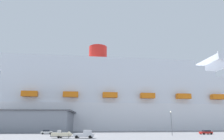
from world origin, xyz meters
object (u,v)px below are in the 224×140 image
object	(u,v)px
pickup_truck	(85,134)
street_lamp	(171,119)
parked_car_red_hatchback	(206,132)
small_boat_on_trailer	(63,135)
cruise_ship	(137,102)
parked_car_white_van	(47,132)

from	to	relation	value
pickup_truck	street_lamp	distance (m)	31.10
street_lamp	parked_car_red_hatchback	size ratio (longest dim) A/B	1.66
pickup_truck	small_boat_on_trailer	world-z (taller)	pickup_truck
pickup_truck	small_boat_on_trailer	xyz separation A→B (m)	(-6.17, 0.73, -0.08)
cruise_ship	pickup_truck	distance (m)	78.18
small_boat_on_trailer	parked_car_white_van	size ratio (longest dim) A/B	1.57
street_lamp	parked_car_red_hatchback	distance (m)	16.52
small_boat_on_trailer	parked_car_white_van	xyz separation A→B (m)	(-10.39, 21.14, -0.13)
pickup_truck	parked_car_red_hatchback	size ratio (longest dim) A/B	1.18
pickup_truck	street_lamp	xyz separation A→B (m)	(28.27, 12.25, 4.24)
parked_car_white_van	parked_car_red_hatchback	world-z (taller)	same
cruise_ship	parked_car_red_hatchback	world-z (taller)	cruise_ship
small_boat_on_trailer	street_lamp	world-z (taller)	street_lamp
cruise_ship	small_boat_on_trailer	distance (m)	79.77
pickup_truck	parked_car_red_hatchback	world-z (taller)	pickup_truck
pickup_truck	parked_car_red_hatchback	distance (m)	46.72
street_lamp	parked_car_white_van	size ratio (longest dim) A/B	1.82
pickup_truck	street_lamp	world-z (taller)	street_lamp
cruise_ship	pickup_truck	world-z (taller)	cruise_ship
small_boat_on_trailer	street_lamp	distance (m)	36.57
small_boat_on_trailer	street_lamp	bearing A→B (deg)	18.48
small_boat_on_trailer	parked_car_red_hatchback	size ratio (longest dim) A/B	1.44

